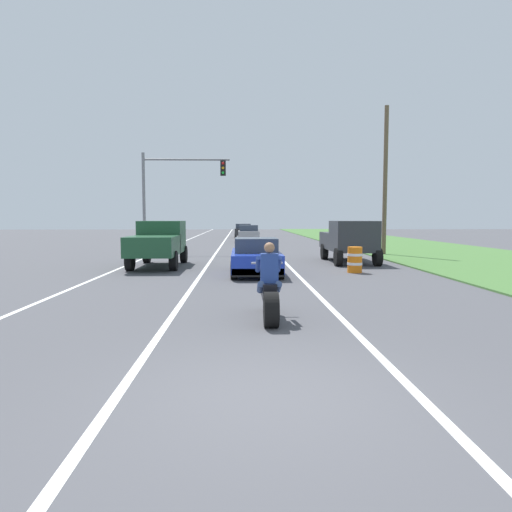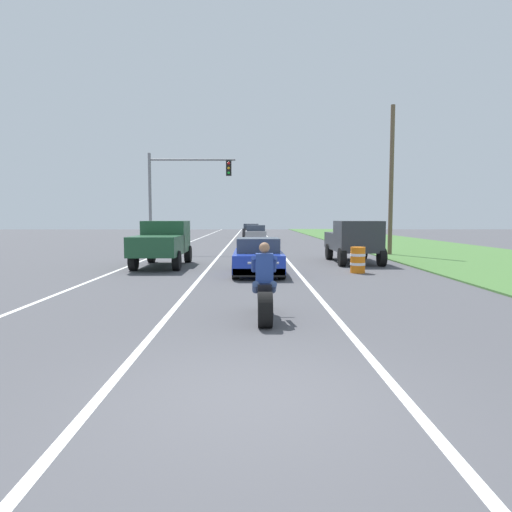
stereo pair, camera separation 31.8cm
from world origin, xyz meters
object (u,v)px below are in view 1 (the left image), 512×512
sports_car_blue (256,257)px  traffic_light_mast_near (171,186)px  distant_car_further_ahead (243,231)px  distant_car_far_ahead (249,233)px  pickup_truck_left_lane_dark_green (159,241)px  construction_barrel_nearest (355,260)px  motorcycle_with_rider (269,292)px  pickup_truck_right_shoulder_dark_grey (349,239)px

sports_car_blue → traffic_light_mast_near: 12.23m
distant_car_further_ahead → distant_car_far_ahead: bearing=-87.4°
pickup_truck_left_lane_dark_green → distant_car_further_ahead: (3.86, 28.90, -0.33)m
distant_car_far_ahead → sports_car_blue: bearing=-90.3°
pickup_truck_left_lane_dark_green → construction_barrel_nearest: size_ratio=4.80×
distant_car_far_ahead → motorcycle_with_rider: bearing=-90.2°
motorcycle_with_rider → pickup_truck_left_lane_dark_green: bearing=111.1°
motorcycle_with_rider → construction_barrel_nearest: (3.84, 8.23, -0.09)m
pickup_truck_left_lane_dark_green → distant_car_further_ahead: pickup_truck_left_lane_dark_green is taller
motorcycle_with_rider → distant_car_further_ahead: (-0.29, 39.64, 0.18)m
pickup_truck_left_lane_dark_green → distant_car_further_ahead: bearing=82.4°
pickup_truck_left_lane_dark_green → traffic_light_mast_near: size_ratio=0.80×
construction_barrel_nearest → distant_car_far_ahead: bearing=99.4°
motorcycle_with_rider → traffic_light_mast_near: traffic_light_mast_near is taller
pickup_truck_left_lane_dark_green → distant_car_far_ahead: pickup_truck_left_lane_dark_green is taller
pickup_truck_left_lane_dark_green → distant_car_further_ahead: 29.16m
traffic_light_mast_near → construction_barrel_nearest: size_ratio=6.00×
traffic_light_mast_near → distant_car_further_ahead: size_ratio=1.50×
construction_barrel_nearest → distant_car_far_ahead: size_ratio=0.25×
motorcycle_with_rider → distant_car_far_ahead: 30.63m
traffic_light_mast_near → construction_barrel_nearest: 13.98m
pickup_truck_left_lane_dark_green → traffic_light_mast_near: (-0.58, 7.95, 2.93)m
distant_car_further_ahead → pickup_truck_right_shoulder_dark_grey: bearing=-79.9°
pickup_truck_right_shoulder_dark_grey → traffic_light_mast_near: (-9.30, 6.36, 2.93)m
sports_car_blue → distant_car_further_ahead: bearing=90.5°
pickup_truck_right_shoulder_dark_grey → traffic_light_mast_near: 11.64m
construction_barrel_nearest → distant_car_further_ahead: bearing=97.5°
traffic_light_mast_near → distant_car_further_ahead: traffic_light_mast_near is taller
sports_car_blue → construction_barrel_nearest: size_ratio=4.30×
traffic_light_mast_near → distant_car_far_ahead: bearing=67.9°
sports_car_blue → distant_car_far_ahead: 22.69m
motorcycle_with_rider → pickup_truck_right_shoulder_dark_grey: 13.15m
traffic_light_mast_near → pickup_truck_left_lane_dark_green: bearing=-85.8°
distant_car_far_ahead → pickup_truck_left_lane_dark_green: bearing=-102.1°
pickup_truck_left_lane_dark_green → construction_barrel_nearest: pickup_truck_left_lane_dark_green is taller
sports_car_blue → traffic_light_mast_near: (-4.72, 10.75, 3.41)m
pickup_truck_right_shoulder_dark_grey → distant_car_further_ahead: pickup_truck_right_shoulder_dark_grey is taller
sports_car_blue → distant_car_far_ahead: distant_car_far_ahead is taller
pickup_truck_right_shoulder_dark_grey → distant_car_far_ahead: size_ratio=1.20×
motorcycle_with_rider → sports_car_blue: 7.94m
pickup_truck_left_lane_dark_green → construction_barrel_nearest: 8.39m
motorcycle_with_rider → distant_car_far_ahead: motorcycle_with_rider is taller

